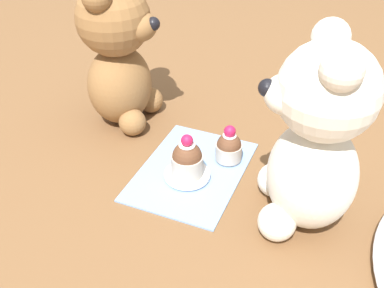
% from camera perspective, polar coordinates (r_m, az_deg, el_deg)
% --- Properties ---
extents(ground_plane, '(4.00, 4.00, 0.00)m').
position_cam_1_polar(ground_plane, '(0.75, 0.00, -3.50)').
color(ground_plane, brown).
extents(knitted_placemat, '(0.23, 0.16, 0.01)m').
position_cam_1_polar(knitted_placemat, '(0.74, 0.00, -3.32)').
color(knitted_placemat, '#7A9ED1').
rests_on(knitted_placemat, ground_plane).
extents(teddy_bear_cream, '(0.17, 0.16, 0.28)m').
position_cam_1_polar(teddy_bear_cream, '(0.60, 15.39, 0.58)').
color(teddy_bear_cream, silver).
rests_on(teddy_bear_cream, ground_plane).
extents(teddy_bear_tan, '(0.14, 0.15, 0.27)m').
position_cam_1_polar(teddy_bear_tan, '(0.82, -9.30, 11.32)').
color(teddy_bear_tan, olive).
rests_on(teddy_bear_tan, ground_plane).
extents(cupcake_near_cream_bear, '(0.04, 0.04, 0.07)m').
position_cam_1_polar(cupcake_near_cream_bear, '(0.75, 4.71, -0.38)').
color(cupcake_near_cream_bear, '#B2ADA3').
rests_on(cupcake_near_cream_bear, knitted_placemat).
extents(saucer_plate, '(0.07, 0.07, 0.01)m').
position_cam_1_polar(saucer_plate, '(0.73, -0.84, -3.83)').
color(saucer_plate, silver).
rests_on(saucer_plate, knitted_placemat).
extents(cupcake_near_tan_bear, '(0.05, 0.05, 0.07)m').
position_cam_1_polar(cupcake_near_tan_bear, '(0.71, -0.86, -1.92)').
color(cupcake_near_tan_bear, '#B2ADA3').
rests_on(cupcake_near_tan_bear, saucer_plate).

